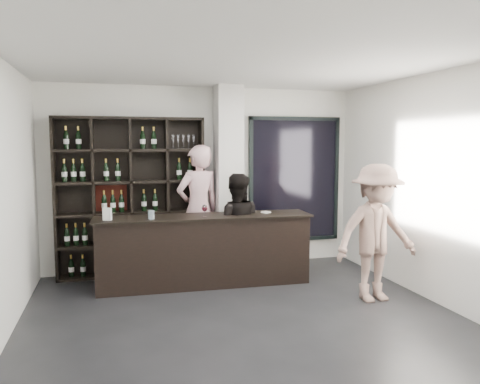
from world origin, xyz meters
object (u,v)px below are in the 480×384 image
object	(u,v)px
wine_shelf	(131,197)
tasting_counter	(204,250)
taster_black	(236,227)
taster_pink	(198,210)
customer	(376,233)

from	to	relation	value
wine_shelf	tasting_counter	size ratio (longest dim) A/B	0.79
tasting_counter	taster_black	size ratio (longest dim) A/B	1.93
tasting_counter	taster_pink	world-z (taller)	taster_pink
taster_pink	customer	distance (m)	2.70
taster_pink	taster_black	xyz separation A→B (m)	(0.46, -0.53, -0.20)
wine_shelf	taster_pink	bearing A→B (deg)	-9.37
tasting_counter	customer	bearing A→B (deg)	-29.36
wine_shelf	taster_black	xyz separation A→B (m)	(1.46, -0.70, -0.41)
taster_black	customer	bearing A→B (deg)	153.13
wine_shelf	customer	distance (m)	3.60
taster_pink	tasting_counter	bearing A→B (deg)	68.16
taster_black	customer	distance (m)	2.00
tasting_counter	customer	size ratio (longest dim) A/B	1.73
tasting_counter	wine_shelf	bearing A→B (deg)	141.97
taster_pink	taster_black	size ratio (longest dim) A/B	1.26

